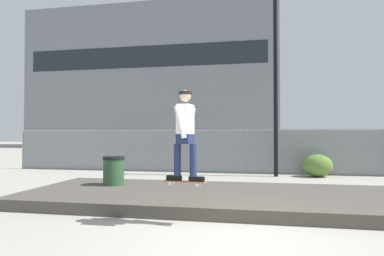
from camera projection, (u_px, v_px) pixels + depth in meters
The scene contains 11 objects.
ground_plane at pixel (234, 241), 5.03m from camera, with size 120.00×120.00×0.00m, color #9E998E.
gravel_berm at pixel (241, 198), 7.80m from camera, with size 10.44×3.57×0.25m, color #4C473F.
skateboard at pixel (185, 182), 6.02m from camera, with size 0.82×0.32×0.07m.
skater at pixel (185, 130), 6.04m from camera, with size 0.73×0.61×1.66m.
chain_fence at pixel (247, 151), 13.85m from camera, with size 21.24×0.06×1.85m.
street_lamp at pixel (275, 54), 12.95m from camera, with size 0.44×0.44×7.83m.
parked_car_near at pixel (159, 149), 18.24m from camera, with size 4.43×2.01×1.66m.
parked_car_mid at pixel (285, 150), 16.94m from camera, with size 4.52×2.18×1.66m.
library_building at pixel (160, 84), 45.33m from camera, with size 30.84×14.49×17.19m.
shrub_left at pixel (318, 166), 12.72m from camera, with size 1.12×0.92×0.87m.
trash_bin at pixel (114, 175), 9.03m from camera, with size 0.59×0.59×1.03m.
Camera 1 is at (0.32, -5.09, 1.63)m, focal length 30.92 mm.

